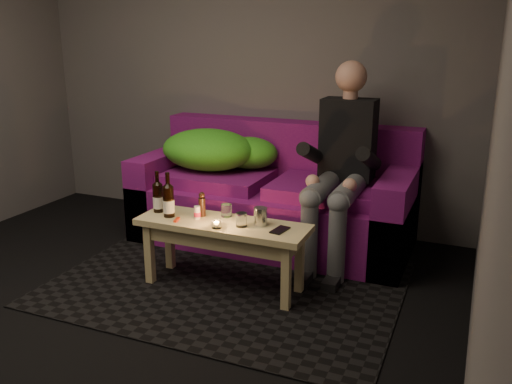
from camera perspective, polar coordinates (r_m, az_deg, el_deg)
floor at (r=3.31m, az=-17.62°, el=-14.20°), size 4.50×4.50×0.00m
room at (r=3.23m, az=-14.67°, el=15.90°), size 4.50×4.50×4.50m
rug at (r=3.74m, az=-3.08°, el=-9.61°), size 2.30×1.68×0.01m
sofa at (r=4.41m, az=2.03°, el=-0.83°), size 2.18×0.98×0.94m
green_blanket at (r=4.52m, az=-4.23°, el=4.37°), size 0.96×0.65×0.33m
person at (r=3.97m, az=8.98°, el=3.24°), size 0.39×0.90×1.46m
coffee_table at (r=3.55m, az=-3.53°, el=-4.43°), size 1.14×0.37×0.47m
beer_bottle_a at (r=3.74m, az=-10.28°, el=-0.52°), size 0.07×0.07×0.28m
beer_bottle_b at (r=3.63m, az=-9.19°, el=-0.88°), size 0.08×0.08×0.30m
salt_shaker at (r=3.58m, az=-6.21°, el=-2.15°), size 0.05×0.05×0.09m
pepper_mill at (r=3.62m, az=-5.70°, el=-1.59°), size 0.06×0.06×0.13m
tumbler_back at (r=3.60m, az=-3.13°, el=-1.95°), size 0.09×0.09×0.08m
tealight at (r=3.40m, az=-4.18°, el=-3.42°), size 0.06×0.06×0.05m
tumbler_front at (r=3.42m, az=-1.54°, el=-2.93°), size 0.08×0.08×0.09m
steel_cup at (r=3.43m, az=0.47°, el=-2.59°), size 0.10×0.10×0.12m
smartphone at (r=3.36m, az=2.54°, el=-4.02°), size 0.09×0.16×0.01m
red_lighter at (r=3.57m, az=-8.35°, el=-2.91°), size 0.04×0.08×0.01m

